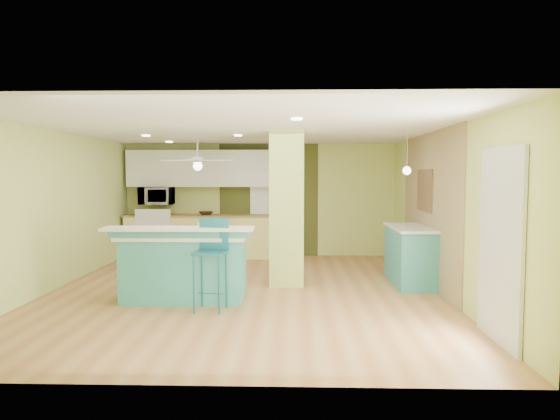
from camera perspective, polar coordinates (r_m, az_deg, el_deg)
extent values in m
cube|color=#A36939|center=(7.89, -4.08, -9.27)|extent=(6.00, 7.00, 0.01)
cube|color=white|center=(7.71, -4.17, 9.21)|extent=(6.00, 7.00, 0.01)
cube|color=#C4D170|center=(11.18, -2.33, 1.16)|extent=(6.00, 0.01, 2.50)
cube|color=#C4D170|center=(4.24, -8.88, -3.55)|extent=(6.00, 0.01, 2.50)
cube|color=#C4D170|center=(8.54, -24.62, -0.08)|extent=(0.01, 7.00, 2.50)
cube|color=#C4D170|center=(7.98, 17.89, -0.17)|extent=(0.01, 7.00, 2.50)
cube|color=#8A734E|center=(8.55, 16.66, 0.12)|extent=(0.02, 3.40, 2.50)
cube|color=#44491D|center=(11.15, -1.31, 1.15)|extent=(2.20, 0.02, 2.50)
cube|color=white|center=(11.14, -1.31, -0.14)|extent=(0.82, 0.05, 2.00)
cube|color=silver|center=(5.82, 23.86, -3.78)|extent=(0.04, 1.08, 2.10)
cube|color=#AABE58|center=(8.16, 0.78, 0.11)|extent=(0.55, 0.55, 2.50)
cube|color=#F0E67D|center=(11.12, -9.13, -3.04)|extent=(3.20, 0.60, 0.90)
cube|color=olive|center=(11.07, -9.16, -0.63)|extent=(3.25, 0.63, 0.04)
cube|color=white|center=(11.33, -13.86, -2.98)|extent=(0.76, 0.64, 0.90)
cube|color=black|center=(11.02, -14.32, -3.34)|extent=(0.59, 0.02, 0.50)
cube|color=white|center=(10.99, -14.33, -0.37)|extent=(0.76, 0.06, 0.18)
cube|color=white|center=(11.15, -9.10, 4.70)|extent=(3.20, 0.34, 0.80)
imported|color=white|center=(11.26, -13.94, 1.57)|extent=(0.70, 0.48, 0.39)
cylinder|color=silver|center=(9.83, -9.41, 6.84)|extent=(0.03, 0.03, 0.40)
cylinder|color=silver|center=(9.82, -9.40, 5.68)|extent=(0.24, 0.24, 0.10)
sphere|color=white|center=(9.82, -9.39, 4.98)|extent=(0.18, 0.18, 0.18)
cylinder|color=white|center=(8.60, 14.34, 6.45)|extent=(0.01, 0.01, 0.62)
sphere|color=white|center=(8.60, 14.30, 4.39)|extent=(0.14, 0.14, 0.14)
cube|color=brown|center=(8.72, 16.21, 2.18)|extent=(0.03, 0.90, 0.70)
cube|color=teal|center=(7.41, -10.78, -6.59)|extent=(1.71, 0.87, 0.90)
cube|color=white|center=(7.34, -10.83, -2.94)|extent=(1.81, 0.97, 0.05)
cube|color=teal|center=(6.94, -11.51, -2.60)|extent=(1.92, 0.16, 0.13)
cube|color=white|center=(6.94, -11.52, -2.10)|extent=(2.06, 0.44, 0.04)
cylinder|color=#1B687C|center=(6.64, -9.82, -8.41)|extent=(0.03, 0.03, 0.77)
cylinder|color=#1B687C|center=(6.53, -6.97, -8.58)|extent=(0.03, 0.03, 0.77)
cylinder|color=#1B687C|center=(6.95, -8.88, -7.84)|extent=(0.03, 0.03, 0.77)
cylinder|color=#1B687C|center=(6.85, -6.15, -7.98)|extent=(0.03, 0.03, 0.77)
cube|color=#1B687C|center=(6.67, -7.99, -4.85)|extent=(0.46, 0.46, 0.03)
cube|color=#1B687C|center=(6.81, -7.55, -2.72)|extent=(0.40, 0.09, 0.43)
cube|color=teal|center=(8.59, 14.65, -5.14)|extent=(0.59, 1.42, 0.92)
cube|color=silver|center=(8.53, 14.70, -1.97)|extent=(0.63, 1.49, 0.04)
imported|color=#331E15|center=(10.96, -8.46, -0.36)|extent=(0.40, 0.40, 0.08)
cylinder|color=yellow|center=(7.13, -8.75, -2.21)|extent=(0.17, 0.17, 0.17)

